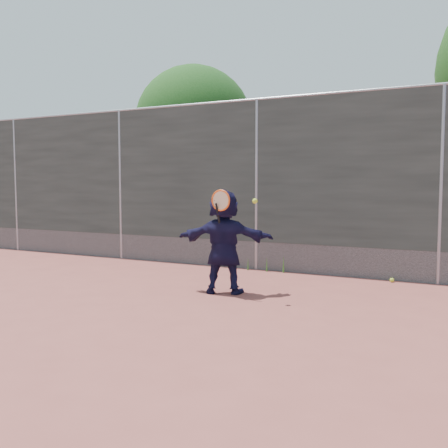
% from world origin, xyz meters
% --- Properties ---
extents(ground, '(80.00, 80.00, 0.00)m').
position_xyz_m(ground, '(0.00, 0.00, 0.00)').
color(ground, '#9E4C42').
rests_on(ground, ground).
extents(player, '(1.42, 0.78, 1.46)m').
position_xyz_m(player, '(0.35, 1.51, 0.73)').
color(player, '#131233').
rests_on(player, ground).
extents(ball_ground, '(0.07, 0.07, 0.07)m').
position_xyz_m(ball_ground, '(2.35, 3.35, 0.03)').
color(ball_ground, '#BAD62F').
rests_on(ball_ground, ground).
extents(fence, '(20.00, 0.06, 3.03)m').
position_xyz_m(fence, '(-0.00, 3.50, 1.58)').
color(fence, '#38423D').
rests_on(fence, ground).
extents(swing_action, '(0.71, 0.19, 0.51)m').
position_xyz_m(swing_action, '(0.45, 1.30, 1.29)').
color(swing_action, '#E95415').
rests_on(swing_action, ground).
extents(tree_left, '(3.15, 3.00, 4.53)m').
position_xyz_m(tree_left, '(-2.85, 6.55, 2.94)').
color(tree_left, '#382314').
rests_on(tree_left, ground).
extents(weed_clump, '(0.68, 0.07, 0.30)m').
position_xyz_m(weed_clump, '(0.29, 3.38, 0.13)').
color(weed_clump, '#387226').
rests_on(weed_clump, ground).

